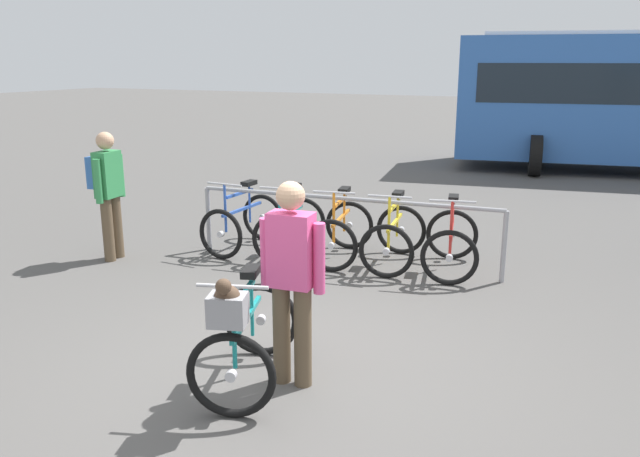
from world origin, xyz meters
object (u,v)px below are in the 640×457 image
(featured_bicycle, at_px, (243,333))
(racked_bike_teal, at_px, (290,227))
(pedestrian_with_backpack, at_px, (108,188))
(person_with_featured_bike, at_px, (292,275))
(racked_bike_blue, at_px, (243,223))
(racked_bike_yellow, at_px, (394,237))
(racked_bike_orange, at_px, (341,232))
(racked_bike_red, at_px, (451,243))

(featured_bicycle, bearing_deg, racked_bike_teal, 111.73)
(pedestrian_with_backpack, bearing_deg, featured_bicycle, -33.72)
(featured_bicycle, bearing_deg, person_with_featured_bike, 44.54)
(racked_bike_blue, relative_size, racked_bike_yellow, 0.95)
(racked_bike_yellow, bearing_deg, racked_bike_orange, -175.43)
(racked_bike_teal, height_order, person_with_featured_bike, person_with_featured_bike)
(person_with_featured_bike, bearing_deg, racked_bike_yellow, 94.09)
(racked_bike_teal, bearing_deg, racked_bike_yellow, 4.57)
(racked_bike_orange, distance_m, pedestrian_with_backpack, 3.00)
(person_with_featured_bike, bearing_deg, racked_bike_blue, 127.34)
(racked_bike_red, bearing_deg, racked_bike_blue, -175.43)
(racked_bike_blue, bearing_deg, racked_bike_orange, 4.57)
(racked_bike_teal, bearing_deg, racked_bike_orange, 4.57)
(racked_bike_orange, distance_m, featured_bicycle, 3.49)
(racked_bike_red, relative_size, person_with_featured_bike, 0.74)
(featured_bicycle, bearing_deg, racked_bike_yellow, 89.18)
(racked_bike_red, height_order, featured_bicycle, featured_bicycle)
(racked_bike_yellow, distance_m, person_with_featured_bike, 3.27)
(racked_bike_blue, height_order, racked_bike_red, same)
(racked_bike_red, distance_m, pedestrian_with_backpack, 4.33)
(racked_bike_teal, height_order, featured_bicycle, featured_bicycle)
(racked_bike_teal, bearing_deg, featured_bicycle, -68.27)
(racked_bike_yellow, bearing_deg, person_with_featured_bike, -85.91)
(racked_bike_orange, xyz_separation_m, pedestrian_with_backpack, (-2.69, -1.20, 0.57))
(racked_bike_blue, relative_size, racked_bike_orange, 0.95)
(racked_bike_blue, relative_size, person_with_featured_bike, 0.68)
(racked_bike_red, height_order, pedestrian_with_backpack, pedestrian_with_backpack)
(racked_bike_yellow, xyz_separation_m, person_with_featured_bike, (0.23, -3.21, 0.54))
(racked_bike_yellow, relative_size, person_with_featured_bike, 0.72)
(racked_bike_red, bearing_deg, racked_bike_yellow, -175.43)
(featured_bicycle, xyz_separation_m, person_with_featured_bike, (0.28, 0.28, 0.42))
(featured_bicycle, bearing_deg, racked_bike_blue, 121.61)
(featured_bicycle, distance_m, person_with_featured_bike, 0.58)
(racked_bike_orange, bearing_deg, racked_bike_yellow, 4.57)
(racked_bike_blue, distance_m, racked_bike_yellow, 2.10)
(racked_bike_red, height_order, person_with_featured_bike, person_with_featured_bike)
(racked_bike_teal, xyz_separation_m, racked_bike_orange, (0.70, 0.06, 0.00))
(racked_bike_blue, height_order, featured_bicycle, featured_bicycle)
(racked_bike_blue, distance_m, featured_bicycle, 3.90)
(racked_bike_red, bearing_deg, racked_bike_teal, -175.43)
(pedestrian_with_backpack, bearing_deg, racked_bike_teal, 29.88)
(racked_bike_teal, xyz_separation_m, racked_bike_yellow, (1.40, 0.11, 0.00))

